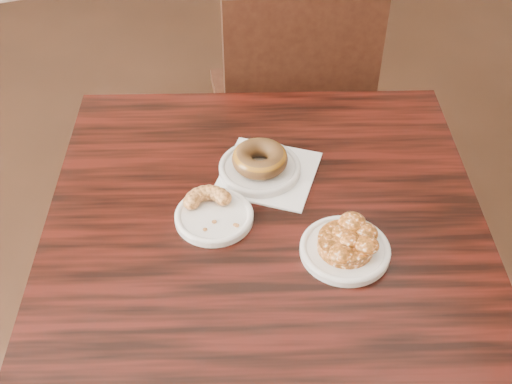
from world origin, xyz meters
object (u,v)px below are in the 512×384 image
object	(u,v)px
cafe_table	(264,336)
apple_fritter	(346,241)
cruller_fragment	(214,209)
chair_far	(285,105)
glazed_donut	(260,159)

from	to	relation	value
cafe_table	apple_fritter	xyz separation A→B (m)	(0.10, -0.13, 0.40)
cruller_fragment	apple_fritter	bearing A→B (deg)	-39.79
chair_far	glazed_donut	world-z (taller)	chair_far
cafe_table	cruller_fragment	size ratio (longest dim) A/B	7.73
apple_fritter	cruller_fragment	size ratio (longest dim) A/B	1.33
cafe_table	apple_fritter	distance (m)	0.43
glazed_donut	cafe_table	bearing A→B (deg)	-105.75
cafe_table	chair_far	distance (m)	0.78
cafe_table	cruller_fragment	xyz separation A→B (m)	(-0.09, 0.03, 0.40)
cruller_fragment	glazed_donut	bearing A→B (deg)	36.69
chair_far	cruller_fragment	distance (m)	0.86
cafe_table	chair_far	bearing A→B (deg)	83.35
cafe_table	cruller_fragment	bearing A→B (deg)	-178.26
apple_fritter	cruller_fragment	distance (m)	0.24
cafe_table	cruller_fragment	distance (m)	0.41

